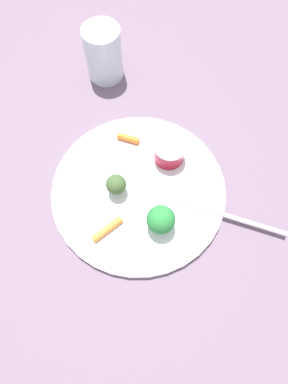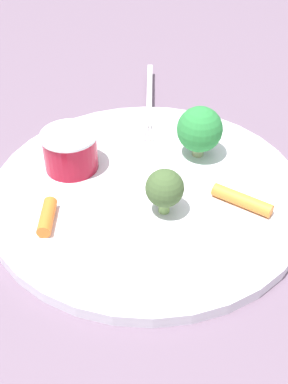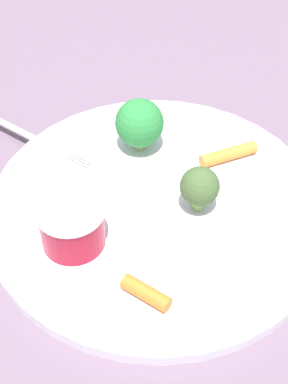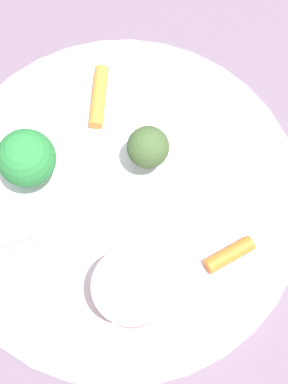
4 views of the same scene
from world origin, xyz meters
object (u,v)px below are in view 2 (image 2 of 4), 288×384
Objects in this scene: carrot_stick_0 at (47,217)px; fork at (149,101)px; broccoli_floret_1 at (170,187)px; carrot_stick_1 at (242,200)px; sauce_cup at (70,151)px; broccoli_floret_0 at (200,130)px; plate at (147,192)px.

carrot_stick_0 reaches higher than fork.
broccoli_floret_1 is 0.07m from carrot_stick_1.
broccoli_floret_1 is 0.77× the size of carrot_stick_1.
sauce_cup is at bearing -122.51° from carrot_stick_0.
sauce_cup is at bearing -43.51° from carrot_stick_1.
broccoli_floret_0 reaches higher than sauce_cup.
broccoli_floret_0 is at bearing 165.83° from sauce_cup.
fork is (-0.17, -0.16, -0.00)m from carrot_stick_0.
broccoli_floret_0 reaches higher than carrot_stick_0.
broccoli_floret_1 reaches higher than plate.
broccoli_floret_1 is (-0.00, 0.04, 0.03)m from plate.
sauce_cup is at bearing -57.92° from broccoli_floret_1.
broccoli_floret_0 is 0.09m from carrot_stick_1.
sauce_cup is 1.03× the size of broccoli_floret_0.
broccoli_floret_1 reaches higher than carrot_stick_1.
plate is at bearing -40.26° from carrot_stick_1.
sauce_cup is (0.06, -0.06, 0.03)m from plate.
carrot_stick_0 is 0.71× the size of carrot_stick_1.
fork is (-0.07, -0.19, -0.03)m from broccoli_floret_1.
plate is 7.41× the size of carrot_stick_0.
broccoli_floret_0 is at bearing -167.69° from carrot_stick_0.
fork is at bearing -137.09° from carrot_stick_0.
carrot_stick_1 is (-0.07, 0.06, 0.01)m from plate.
plate is at bearing 65.22° from fork.
plate is 0.09m from broccoli_floret_0.
carrot_stick_0 is 0.18m from carrot_stick_1.
broccoli_floret_0 is (-0.13, 0.03, 0.01)m from sauce_cup.
broccoli_floret_1 is (0.07, 0.07, -0.00)m from broccoli_floret_0.
plate is at bearing -82.62° from broccoli_floret_1.
carrot_stick_0 is (0.10, 0.01, 0.01)m from plate.
carrot_stick_1 is 0.34× the size of fork.
broccoli_floret_1 is (-0.06, 0.10, 0.01)m from sauce_cup.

